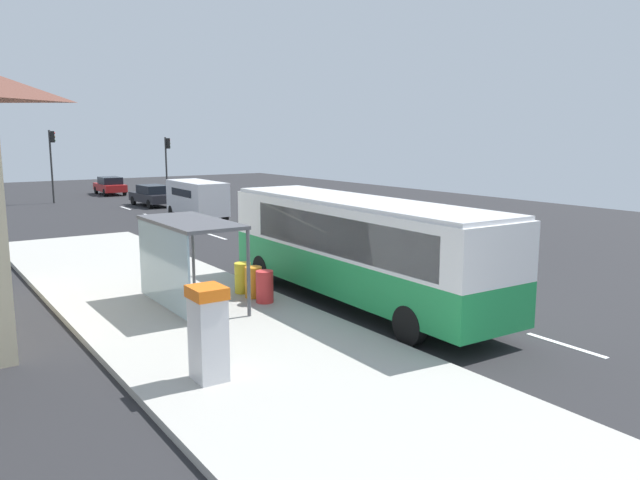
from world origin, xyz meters
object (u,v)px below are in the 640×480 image
(white_van, at_px, (197,197))
(recycling_bin_orange, at_px, (253,282))
(traffic_light_far_side, at_px, (52,155))
(bus, at_px, (356,245))
(recycling_bin_red, at_px, (265,287))
(sedan_far, at_px, (152,195))
(bus_shelter, at_px, (180,241))
(recycling_bin_yellow, at_px, (243,278))
(traffic_light_near_side, at_px, (167,158))
(sedan_near, at_px, (110,185))
(ticket_machine, at_px, (208,332))

(white_van, height_order, recycling_bin_orange, white_van)
(white_van, bearing_deg, traffic_light_far_side, 110.22)
(white_van, bearing_deg, bus, -100.52)
(bus, distance_m, recycling_bin_red, 3.00)
(sedan_far, xyz_separation_m, bus_shelter, (-8.72, -27.35, 1.31))
(recycling_bin_yellow, bearing_deg, bus, -46.07)
(sedan_far, bearing_deg, traffic_light_far_side, 131.91)
(white_van, relative_size, sedan_far, 1.16)
(recycling_bin_orange, relative_size, traffic_light_near_side, 0.19)
(bus, height_order, traffic_light_near_side, traffic_light_near_side)
(traffic_light_near_side, relative_size, bus_shelter, 1.22)
(white_van, height_order, traffic_light_far_side, traffic_light_far_side)
(sedan_near, bearing_deg, traffic_light_near_side, -59.14)
(white_van, xyz_separation_m, sedan_far, (0.10, 8.37, -0.55))
(white_van, relative_size, bus_shelter, 1.31)
(recycling_bin_red, bearing_deg, sedan_far, 77.03)
(white_van, relative_size, recycling_bin_orange, 5.50)
(sedan_far, height_order, recycling_bin_red, sedan_far)
(recycling_bin_orange, bearing_deg, recycling_bin_red, -90.00)
(recycling_bin_orange, bearing_deg, white_van, 71.54)
(white_van, xyz_separation_m, sedan_near, (0.10, 18.96, -0.55))
(ticket_machine, bearing_deg, recycling_bin_orange, 53.91)
(recycling_bin_yellow, height_order, traffic_light_near_side, traffic_light_near_side)
(traffic_light_near_side, distance_m, bus_shelter, 34.71)
(recycling_bin_orange, bearing_deg, traffic_light_near_side, 73.51)
(sedan_far, height_order, recycling_bin_yellow, sedan_far)
(white_van, relative_size, traffic_light_far_side, 0.96)
(recycling_bin_orange, distance_m, recycling_bin_yellow, 0.70)
(recycling_bin_red, bearing_deg, traffic_light_far_side, 88.17)
(ticket_machine, xyz_separation_m, traffic_light_near_side, (13.53, 38.03, 2.09))
(ticket_machine, height_order, traffic_light_near_side, traffic_light_near_side)
(bus, bearing_deg, traffic_light_far_side, 92.25)
(recycling_bin_orange, height_order, traffic_light_near_side, traffic_light_near_side)
(sedan_near, xyz_separation_m, sedan_far, (0.01, -10.59, 0.00))
(white_van, height_order, bus_shelter, bus_shelter)
(recycling_bin_red, height_order, traffic_light_near_side, traffic_light_near_side)
(sedan_far, bearing_deg, white_van, -90.71)
(sedan_far, bearing_deg, ticket_machine, -107.49)
(recycling_bin_yellow, bearing_deg, white_van, 70.89)
(ticket_machine, bearing_deg, sedan_near, 76.61)
(recycling_bin_orange, bearing_deg, ticket_machine, -126.09)
(recycling_bin_yellow, relative_size, traffic_light_near_side, 0.19)
(traffic_light_far_side, bearing_deg, recycling_bin_red, -91.83)
(sedan_near, height_order, traffic_light_far_side, traffic_light_far_side)
(white_van, distance_m, sedan_far, 8.39)
(recycling_bin_orange, bearing_deg, sedan_near, 80.33)
(white_van, bearing_deg, sedan_far, 89.29)
(recycling_bin_red, bearing_deg, white_van, 72.15)
(sedan_near, height_order, recycling_bin_red, sedan_near)
(sedan_far, xyz_separation_m, ticket_machine, (-10.33, -32.80, 0.38))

